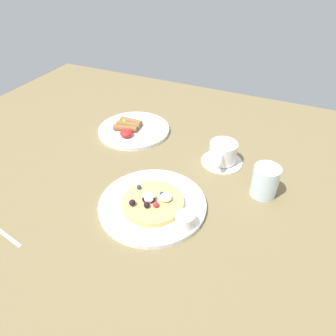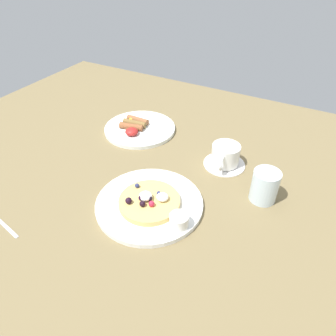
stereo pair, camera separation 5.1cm
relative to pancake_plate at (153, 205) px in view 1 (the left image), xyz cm
name	(u,v)px [view 1 (the left image)]	position (x,y,z in cm)	size (l,w,h in cm)	color
ground_plane	(146,179)	(-7.31, 10.56, -2.13)	(158.78, 129.47, 3.00)	olive
pancake_plate	(153,205)	(0.00, 0.00, 0.00)	(26.92, 26.92, 1.27)	white
pancake_with_berries	(153,202)	(0.43, -0.63, 1.64)	(15.21, 15.21, 3.40)	#DBB664
syrup_ramekin	(185,220)	(10.07, -3.44, 2.28)	(4.49, 4.49, 3.20)	white
breakfast_plate	(134,130)	(-22.08, 29.92, -0.01)	(24.21, 24.21, 1.25)	white
fried_breakfast	(127,126)	(-24.02, 28.91, 1.58)	(10.61, 12.34, 2.52)	brown
coffee_saucer	(222,161)	(10.48, 25.21, -0.26)	(12.17, 12.17, 0.75)	white
coffee_cup	(223,152)	(10.50, 25.05, 3.18)	(8.11, 11.15, 5.91)	white
water_glass	(265,181)	(24.17, 16.13, 3.63)	(6.78, 6.78, 8.53)	silver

